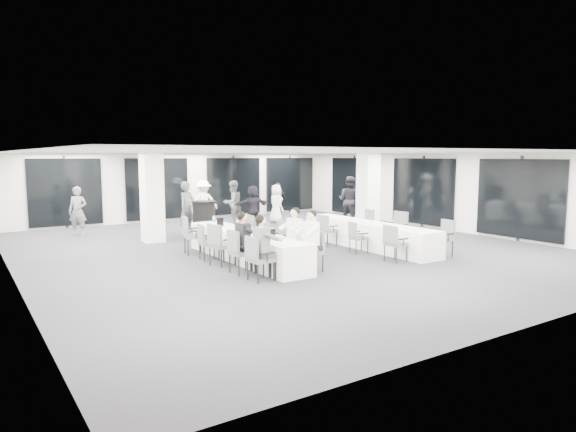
% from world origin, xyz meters
% --- Properties ---
extents(room, '(14.04, 16.04, 2.84)m').
position_xyz_m(room, '(0.89, 1.11, 1.39)').
color(room, '#26262C').
rests_on(room, ground).
extents(column_left, '(0.60, 0.60, 2.80)m').
position_xyz_m(column_left, '(-2.80, 3.20, 1.40)').
color(column_left, white).
rests_on(column_left, floor).
extents(column_right, '(0.60, 0.60, 2.80)m').
position_xyz_m(column_right, '(4.20, 1.00, 1.40)').
color(column_right, white).
rests_on(column_right, floor).
extents(banquet_table_main, '(0.90, 5.00, 0.75)m').
position_xyz_m(banquet_table_main, '(-1.76, -0.97, 0.38)').
color(banquet_table_main, silver).
rests_on(banquet_table_main, floor).
extents(banquet_table_side, '(0.90, 5.00, 0.75)m').
position_xyz_m(banquet_table_side, '(2.18, -1.26, 0.38)').
color(banquet_table_side, silver).
rests_on(banquet_table_side, floor).
extents(cocktail_table, '(0.86, 0.86, 1.19)m').
position_xyz_m(cocktail_table, '(-1.00, 3.34, 0.60)').
color(cocktail_table, black).
rests_on(cocktail_table, floor).
extents(chair_main_left_near, '(0.52, 0.57, 0.98)m').
position_xyz_m(chair_main_left_near, '(-2.60, -3.05, 0.56)').
color(chair_main_left_near, '#4C4E53').
rests_on(chair_main_left_near, floor).
extents(chair_main_left_second, '(0.53, 0.59, 1.02)m').
position_xyz_m(chair_main_left_second, '(-2.60, -2.21, 0.58)').
color(chair_main_left_second, '#4C4E53').
rests_on(chair_main_left_second, floor).
extents(chair_main_left_mid, '(0.64, 0.67, 1.04)m').
position_xyz_m(chair_main_left_mid, '(-2.60, -1.19, 0.60)').
color(chair_main_left_mid, '#4C4E53').
rests_on(chair_main_left_mid, floor).
extents(chair_main_left_fourth, '(0.52, 0.57, 0.94)m').
position_xyz_m(chair_main_left_fourth, '(-2.59, -0.37, 0.54)').
color(chair_main_left_fourth, '#4C4E53').
rests_on(chair_main_left_fourth, floor).
extents(chair_main_left_far, '(0.61, 0.65, 1.04)m').
position_xyz_m(chair_main_left_far, '(-2.60, 0.62, 0.59)').
color(chair_main_left_far, '#4C4E53').
rests_on(chair_main_left_far, floor).
extents(chair_main_right_near, '(0.56, 0.59, 0.94)m').
position_xyz_m(chair_main_right_near, '(-0.93, -2.86, 0.54)').
color(chair_main_right_near, '#4C4E53').
rests_on(chair_main_right_near, floor).
extents(chair_main_right_second, '(0.51, 0.57, 0.99)m').
position_xyz_m(chair_main_right_second, '(-0.92, -2.15, 0.56)').
color(chair_main_right_second, '#4C4E53').
rests_on(chair_main_right_second, floor).
extents(chair_main_right_mid, '(0.54, 0.60, 1.01)m').
position_xyz_m(chair_main_right_mid, '(-0.92, -1.33, 0.57)').
color(chair_main_right_mid, '#4C4E53').
rests_on(chair_main_right_mid, floor).
extents(chair_main_right_fourth, '(0.46, 0.52, 0.89)m').
position_xyz_m(chair_main_right_fourth, '(-0.93, -0.34, 0.51)').
color(chair_main_right_fourth, '#4C4E53').
rests_on(chair_main_right_fourth, floor).
extents(chair_main_right_far, '(0.56, 0.60, 0.98)m').
position_xyz_m(chair_main_right_far, '(-0.92, 0.60, 0.56)').
color(chair_main_right_far, '#4C4E53').
rests_on(chair_main_right_far, floor).
extents(chair_side_left_near, '(0.51, 0.56, 0.94)m').
position_xyz_m(chair_side_left_near, '(1.35, -3.16, 0.54)').
color(chair_side_left_near, '#4C4E53').
rests_on(chair_side_left_near, floor).
extents(chair_side_left_mid, '(0.52, 0.55, 0.87)m').
position_xyz_m(chair_side_left_mid, '(1.35, -1.71, 0.50)').
color(chair_side_left_mid, '#4C4E53').
rests_on(chair_side_left_mid, floor).
extents(chair_side_left_far, '(0.54, 0.58, 0.93)m').
position_xyz_m(chair_side_left_far, '(1.35, -0.31, 0.53)').
color(chair_side_left_far, '#4C4E53').
rests_on(chair_side_left_far, floor).
extents(chair_side_right_near, '(0.54, 0.59, 0.98)m').
position_xyz_m(chair_side_right_near, '(3.01, -3.36, 0.56)').
color(chair_side_right_near, '#4C4E53').
rests_on(chair_side_right_near, floor).
extents(chair_side_right_mid, '(0.58, 0.63, 1.04)m').
position_xyz_m(chair_side_right_mid, '(3.02, -1.63, 0.60)').
color(chair_side_right_mid, '#4C4E53').
rests_on(chair_side_right_mid, floor).
extents(chair_side_right_far, '(0.57, 0.61, 0.99)m').
position_xyz_m(chair_side_right_far, '(3.01, -0.23, 0.56)').
color(chair_side_right_far, '#4C4E53').
rests_on(chair_side_right_far, floor).
extents(seated_guest_a, '(0.50, 0.38, 1.44)m').
position_xyz_m(seated_guest_a, '(-2.43, -3.05, 0.81)').
color(seated_guest_a, '#585A5F').
rests_on(seated_guest_a, floor).
extents(seated_guest_b, '(0.50, 0.38, 1.44)m').
position_xyz_m(seated_guest_b, '(-2.43, -2.20, 0.81)').
color(seated_guest_b, black).
rests_on(seated_guest_b, floor).
extents(seated_guest_c, '(0.50, 0.38, 1.44)m').
position_xyz_m(seated_guest_c, '(-1.09, -2.85, 0.81)').
color(seated_guest_c, white).
rests_on(seated_guest_c, floor).
extents(seated_guest_d, '(0.50, 0.38, 1.44)m').
position_xyz_m(seated_guest_d, '(-1.09, -2.15, 0.81)').
color(seated_guest_d, white).
rests_on(seated_guest_d, floor).
extents(standing_guest_a, '(0.95, 0.89, 2.07)m').
position_xyz_m(standing_guest_a, '(-1.31, 4.02, 1.04)').
color(standing_guest_a, '#585A5F').
rests_on(standing_guest_a, floor).
extents(standing_guest_b, '(1.06, 0.78, 1.97)m').
position_xyz_m(standing_guest_b, '(1.06, 5.26, 0.98)').
color(standing_guest_b, '#585A5F').
rests_on(standing_guest_b, floor).
extents(standing_guest_c, '(1.36, 0.89, 1.94)m').
position_xyz_m(standing_guest_c, '(0.41, 6.55, 0.97)').
color(standing_guest_c, white).
rests_on(standing_guest_c, floor).
extents(standing_guest_d, '(1.07, 0.69, 1.72)m').
position_xyz_m(standing_guest_d, '(4.13, 6.82, 0.86)').
color(standing_guest_d, black).
rests_on(standing_guest_d, floor).
extents(standing_guest_e, '(0.53, 0.85, 1.74)m').
position_xyz_m(standing_guest_e, '(2.93, 5.07, 0.87)').
color(standing_guest_e, white).
rests_on(standing_guest_e, floor).
extents(standing_guest_f, '(1.68, 0.76, 1.78)m').
position_xyz_m(standing_guest_f, '(1.64, 4.70, 0.89)').
color(standing_guest_f, black).
rests_on(standing_guest_f, floor).
extents(standing_guest_g, '(0.88, 0.85, 1.89)m').
position_xyz_m(standing_guest_g, '(-4.51, 5.83, 0.94)').
color(standing_guest_g, '#585A5F').
rests_on(standing_guest_g, floor).
extents(standing_guest_h, '(0.98, 1.20, 2.15)m').
position_xyz_m(standing_guest_h, '(5.11, 3.10, 1.07)').
color(standing_guest_h, black).
rests_on(standing_guest_h, floor).
extents(ice_bucket_near, '(0.20, 0.20, 0.23)m').
position_xyz_m(ice_bucket_near, '(-1.67, -2.12, 0.86)').
color(ice_bucket_near, black).
rests_on(ice_bucket_near, banquet_table_main).
extents(ice_bucket_far, '(0.19, 0.19, 0.22)m').
position_xyz_m(ice_bucket_far, '(-1.80, 0.42, 0.86)').
color(ice_bucket_far, black).
rests_on(ice_bucket_far, banquet_table_main).
extents(water_bottle_a, '(0.06, 0.06, 0.19)m').
position_xyz_m(water_bottle_a, '(-1.94, -2.96, 0.85)').
color(water_bottle_a, silver).
rests_on(water_bottle_a, banquet_table_main).
extents(water_bottle_b, '(0.07, 0.07, 0.23)m').
position_xyz_m(water_bottle_b, '(-1.70, -0.42, 0.87)').
color(water_bottle_b, silver).
rests_on(water_bottle_b, banquet_table_main).
extents(water_bottle_c, '(0.07, 0.07, 0.22)m').
position_xyz_m(water_bottle_c, '(-1.74, 0.96, 0.86)').
color(water_bottle_c, silver).
rests_on(water_bottle_c, banquet_table_main).
extents(plate_a, '(0.22, 0.22, 0.03)m').
position_xyz_m(plate_a, '(-1.92, -2.45, 0.76)').
color(plate_a, white).
rests_on(plate_a, banquet_table_main).
extents(plate_b, '(0.22, 0.22, 0.03)m').
position_xyz_m(plate_b, '(-1.55, -2.44, 0.76)').
color(plate_b, white).
rests_on(plate_b, banquet_table_main).
extents(plate_c, '(0.21, 0.21, 0.03)m').
position_xyz_m(plate_c, '(-1.74, -1.56, 0.76)').
color(plate_c, white).
rests_on(plate_c, banquet_table_main).
extents(wine_glass, '(0.08, 0.08, 0.20)m').
position_xyz_m(wine_glass, '(-1.53, -3.23, 0.90)').
color(wine_glass, silver).
rests_on(wine_glass, banquet_table_main).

